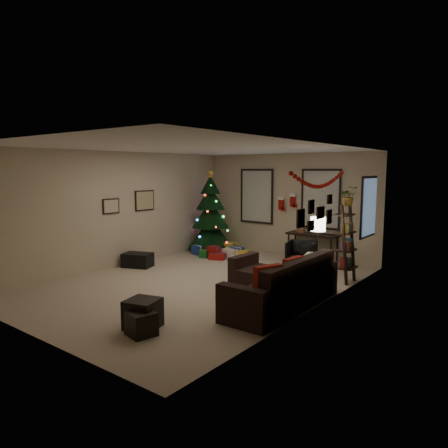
{
  "coord_description": "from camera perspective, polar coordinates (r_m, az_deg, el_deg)",
  "views": [
    {
      "loc": [
        5.36,
        -6.25,
        2.28
      ],
      "look_at": [
        0.1,
        0.6,
        1.15
      ],
      "focal_mm": 33.42,
      "sensor_mm": 36.0,
      "label": 1
    }
  ],
  "objects": [
    {
      "name": "stocking_left",
      "position": [
        11.15,
        7.83,
        2.83
      ],
      "size": [
        0.2,
        0.05,
        0.36
      ],
      "color": "#990F0C",
      "rests_on": "wall_back"
    },
    {
      "name": "window_back_left",
      "position": [
        11.61,
        4.52,
        3.82
      ],
      "size": [
        1.05,
        0.06,
        1.5
      ],
      "color": "#728CB2",
      "rests_on": "wall_back"
    },
    {
      "name": "window_back_right",
      "position": [
        10.7,
        13.1,
        3.34
      ],
      "size": [
        1.05,
        0.06,
        1.5
      ],
      "color": "#728CB2",
      "rests_on": "wall_back"
    },
    {
      "name": "wall_left",
      "position": [
        10.08,
        -13.94,
        1.94
      ],
      "size": [
        0.0,
        7.0,
        7.0
      ],
      "primitive_type": "plane",
      "rotation": [
        1.57,
        0.0,
        1.57
      ],
      "color": "#C3B294",
      "rests_on": "floor"
    },
    {
      "name": "storage_bin",
      "position": [
        10.06,
        -11.73,
        -4.84
      ],
      "size": [
        0.77,
        0.64,
        0.33
      ],
      "primitive_type": "cube",
      "rotation": [
        0.0,
        0.0,
        0.37
      ],
      "color": "black",
      "rests_on": "floor"
    },
    {
      "name": "christmas_tree",
      "position": [
        11.57,
        -1.86,
        0.89
      ],
      "size": [
        1.25,
        1.25,
        2.32
      ],
      "rotation": [
        0.0,
        0.0,
        -0.14
      ],
      "color": "black",
      "rests_on": "floor"
    },
    {
      "name": "garland",
      "position": [
        6.96,
        12.88,
        6.0
      ],
      "size": [
        0.08,
        1.9,
        0.3
      ],
      "primitive_type": null,
      "color": "#A5140C",
      "rests_on": "wall_right"
    },
    {
      "name": "gallery",
      "position": [
        6.85,
        12.46,
        1.35
      ],
      "size": [
        0.03,
        1.25,
        0.54
      ],
      "color": "black",
      "rests_on": "wall_right"
    },
    {
      "name": "desk",
      "position": [
        10.61,
        12.03,
        -1.72
      ],
      "size": [
        1.3,
        0.46,
        0.7
      ],
      "color": "black",
      "rests_on": "floor"
    },
    {
      "name": "floor_lamp",
      "position": [
        8.25,
        12.72,
        -0.63
      ],
      "size": [
        0.29,
        0.29,
        1.37
      ],
      "rotation": [
        0.0,
        0.0,
        -0.39
      ],
      "color": "black",
      "rests_on": "floor"
    },
    {
      "name": "ottoman_far",
      "position": [
        6.02,
        -11.23,
        -13.24
      ],
      "size": [
        0.42,
        0.42,
        0.33
      ],
      "primitive_type": "cube",
      "rotation": [
        0.0,
        0.0,
        -0.23
      ],
      "color": "black",
      "rests_on": "floor"
    },
    {
      "name": "pillow_cream",
      "position": [
        7.42,
        11.47,
        -5.54
      ],
      "size": [
        0.21,
        0.42,
        0.4
      ],
      "primitive_type": "cube",
      "rotation": [
        0.0,
        0.0,
        0.26
      ],
      "color": "beige",
      "rests_on": "sofa"
    },
    {
      "name": "ceiling",
      "position": [
        8.24,
        -3.14,
        10.36
      ],
      "size": [
        7.0,
        7.0,
        0.0
      ],
      "primitive_type": "plane",
      "rotation": [
        3.14,
        0.0,
        0.0
      ],
      "color": "white",
      "rests_on": "floor"
    },
    {
      "name": "sofa",
      "position": [
        7.33,
        7.53,
        -8.48
      ],
      "size": [
        1.78,
        2.6,
        0.84
      ],
      "color": "black",
      "rests_on": "floor"
    },
    {
      "name": "pillow_red_a",
      "position": [
        6.28,
        6.04,
        -7.73
      ],
      "size": [
        0.29,
        0.48,
        0.46
      ],
      "primitive_type": "cube",
      "rotation": [
        0.0,
        0.0,
        -0.37
      ],
      "color": "maroon",
      "rests_on": "sofa"
    },
    {
      "name": "pillow_red_b",
      "position": [
        6.93,
        9.41,
        -6.33
      ],
      "size": [
        0.16,
        0.45,
        0.44
      ],
      "primitive_type": "cube",
      "rotation": [
        0.0,
        0.0,
        -0.1
      ],
      "color": "maroon",
      "rests_on": "sofa"
    },
    {
      "name": "art_map",
      "position": [
        10.52,
        -10.81,
        3.18
      ],
      "size": [
        0.04,
        0.6,
        0.5
      ],
      "color": "black",
      "rests_on": "wall_left"
    },
    {
      "name": "art_abstract",
      "position": [
        9.88,
        -15.21,
        2.37
      ],
      "size": [
        0.04,
        0.45,
        0.35
      ],
      "color": "black",
      "rests_on": "wall_left"
    },
    {
      "name": "presents",
      "position": [
        11.13,
        -0.39,
        -3.74
      ],
      "size": [
        1.5,
        1.1,
        0.3
      ],
      "rotation": [
        0.0,
        0.0,
        0.25
      ],
      "color": "silver",
      "rests_on": "floor"
    },
    {
      "name": "floor",
      "position": [
        8.54,
        -3.01,
        -8.03
      ],
      "size": [
        7.0,
        7.0,
        0.0
      ],
      "primitive_type": "plane",
      "color": "tan",
      "rests_on": "ground"
    },
    {
      "name": "stocking_right",
      "position": [
        11.01,
        9.42,
        3.26
      ],
      "size": [
        0.2,
        0.05,
        0.36
      ],
      "color": "#990F0C",
      "rests_on": "wall_back"
    },
    {
      "name": "wall_front",
      "position": [
        6.09,
        -25.01,
        -2.02
      ],
      "size": [
        5.0,
        0.0,
        5.0
      ],
      "primitive_type": "plane",
      "rotation": [
        -1.57,
        0.0,
        0.0
      ],
      "color": "#C3B294",
      "rests_on": "floor"
    },
    {
      "name": "window_right_wall",
      "position": [
        9.3,
        19.28,
        2.22
      ],
      "size": [
        0.06,
        0.9,
        1.3
      ],
      "color": "#728CB2",
      "rests_on": "wall_right"
    },
    {
      "name": "bookshelf",
      "position": [
        8.75,
        16.5,
        -2.74
      ],
      "size": [
        0.3,
        0.48,
        1.6
      ],
      "color": "black",
      "rests_on": "floor"
    },
    {
      "name": "potted_plant",
      "position": [
        8.61,
        16.68,
        4.09
      ],
      "size": [
        0.61,
        0.59,
        0.51
      ],
      "primitive_type": "imported",
      "rotation": [
        0.0,
        0.0,
        0.6
      ],
      "color": "#4C4C4C",
      "rests_on": "bookshelf"
    },
    {
      "name": "ottoman_near",
      "position": [
        6.27,
        -11.04,
        -11.94
      ],
      "size": [
        0.54,
        0.54,
        0.42
      ],
      "primitive_type": "cube",
      "rotation": [
        0.0,
        0.0,
        0.26
      ],
      "color": "black",
      "rests_on": "floor"
    },
    {
      "name": "desk_chair",
      "position": [
        10.08,
        10.53,
        -3.98
      ],
      "size": [
        0.71,
        0.69,
        0.61
      ],
      "primitive_type": "imported",
      "rotation": [
        0.0,
        0.0,
        0.25
      ],
      "color": "black",
      "rests_on": "floor"
    },
    {
      "name": "wall_back",
      "position": [
        11.17,
        8.69,
        2.59
      ],
      "size": [
        5.0,
        0.0,
        5.0
      ],
      "primitive_type": "plane",
      "rotation": [
        1.57,
        0.0,
        0.0
      ],
      "color": "#C3B294",
      "rests_on": "floor"
    },
    {
      "name": "wall_right",
      "position": [
        6.94,
        12.82,
        -0.43
      ],
      "size": [
        0.0,
        7.0,
        7.0
      ],
      "primitive_type": "plane",
      "rotation": [
        1.57,
        0.0,
        -1.57
      ],
      "color": "#C3B294",
      "rests_on": "floor"
    }
  ]
}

